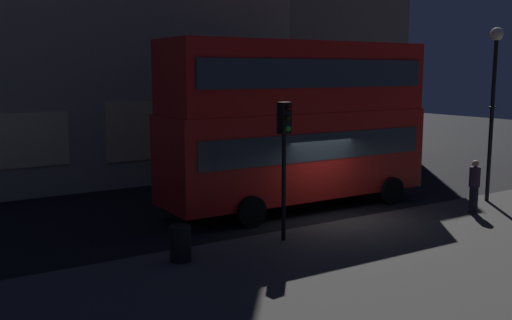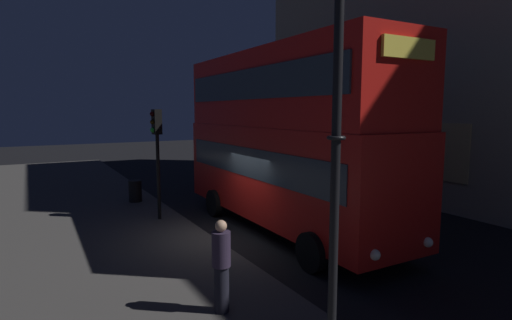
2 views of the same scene
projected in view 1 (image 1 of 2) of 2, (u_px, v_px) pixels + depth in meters
ground_plane at (334, 220)px, 18.75m from camera, size 80.00×80.00×0.00m
sidewalk_slab at (477, 264)px, 14.26m from camera, size 44.00×9.79×0.12m
building_plain_facade at (256, 16)px, 32.85m from camera, size 16.80×7.45×15.58m
double_decker_bus at (297, 118)px, 19.91m from camera, size 9.78×3.00×5.71m
traffic_light_near_kerb at (285, 142)px, 15.67m from camera, size 0.35×0.38×3.80m
street_lamp at (494, 82)px, 20.34m from camera, size 0.46×0.46×6.11m
pedestrian at (474, 186)px, 18.98m from camera, size 0.35×0.35×1.76m
litter_bin at (181, 243)px, 14.27m from camera, size 0.53×0.53×0.89m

